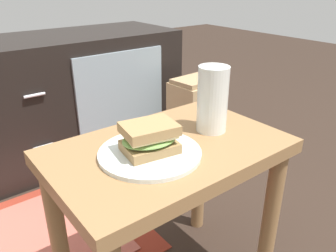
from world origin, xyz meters
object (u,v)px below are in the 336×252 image
at_px(plate, 150,153).
at_px(paper_bag, 196,119).
at_px(tv_cabinet, 78,95).
at_px(sandwich_front, 149,138).
at_px(beer_glass, 213,100).

relative_size(plate, paper_bag, 0.58).
relative_size(tv_cabinet, plate, 4.16).
bearing_deg(paper_bag, sandwich_front, -139.88).
xyz_separation_m(tv_cabinet, paper_bag, (0.40, -0.42, -0.09)).
distance_m(tv_cabinet, sandwich_front, 1.01).
bearing_deg(plate, sandwich_front, 165.96).
bearing_deg(sandwich_front, paper_bag, 40.12).
height_order(tv_cabinet, sandwich_front, tv_cabinet).
bearing_deg(plate, paper_bag, 40.12).
bearing_deg(beer_glass, paper_bag, 50.27).
bearing_deg(plate, tv_cabinet, 75.98).
height_order(plate, sandwich_front, sandwich_front).
height_order(plate, beer_glass, beer_glass).
distance_m(beer_glass, paper_bag, 0.77).
height_order(tv_cabinet, plate, tv_cabinet).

